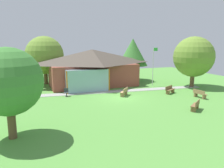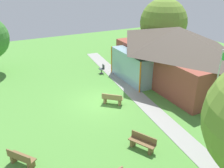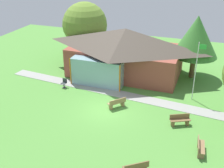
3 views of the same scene
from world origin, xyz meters
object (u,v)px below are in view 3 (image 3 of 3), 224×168
bench_rear_near_path (117,103)px  flagpole (196,69)px  bench_mid_right (180,120)px  tree_behind_pavilion_right (196,36)px  pavilion (124,51)px  bench_lawn_far_right (200,147)px  tree_behind_pavilion_left (85,25)px  bench_front_right (136,168)px  patio_chair_west (64,83)px

bench_rear_near_path → flagpole: bearing=-16.0°
bench_mid_right → tree_behind_pavilion_right: 9.96m
pavilion → tree_behind_pavilion_right: (6.63, 1.56, 1.74)m
bench_lawn_far_right → tree_behind_pavilion_left: 19.84m
bench_mid_right → bench_rear_near_path: size_ratio=1.08×
bench_front_right → bench_lawn_far_right: (3.34, 3.20, 0.00)m
bench_rear_near_path → pavilion: bearing=54.7°
flagpole → tree_behind_pavilion_left: (-12.89, 6.34, 1.09)m
pavilion → bench_lawn_far_right: (8.41, -10.43, -2.04)m
flagpole → bench_front_right: 10.89m
bench_lawn_far_right → bench_front_right: bearing=-51.4°
flagpole → bench_rear_near_path: 7.11m
tree_behind_pavilion_right → tree_behind_pavilion_left: (-12.29, 1.55, -0.27)m
tree_behind_pavilion_right → pavilion: bearing=-166.7°
bench_front_right → patio_chair_west: size_ratio=1.70×
bench_front_right → bench_lawn_far_right: size_ratio=0.95×
patio_chair_west → pavilion: bearing=-128.4°
patio_chair_west → tree_behind_pavilion_right: size_ratio=0.14×
bench_lawn_far_right → patio_chair_west: bearing=-118.8°
bench_lawn_far_right → bench_rear_near_path: bearing=-123.2°
pavilion → bench_lawn_far_right: bearing=-51.1°
bench_rear_near_path → patio_chair_west: patio_chair_west is taller
flagpole → tree_behind_pavilion_left: tree_behind_pavilion_left is taller
pavilion → flagpole: size_ratio=2.33×
pavilion → tree_behind_pavilion_left: 6.63m
pavilion → bench_front_right: bearing=-69.6°
pavilion → bench_mid_right: pavilion is taller
tree_behind_pavilion_left → bench_front_right: bearing=-57.3°
pavilion → bench_front_right: size_ratio=8.10×
bench_front_right → pavilion: bearing=73.2°
pavilion → tree_behind_pavilion_left: bearing=151.3°
bench_mid_right → patio_chair_west: size_ratio=1.78×
pavilion → bench_lawn_far_right: pavilion is taller
bench_rear_near_path → tree_behind_pavilion_right: size_ratio=0.23×
bench_rear_near_path → bench_mid_right: bearing=-57.7°
pavilion → bench_rear_near_path: pavilion is taller
bench_mid_right → bench_front_right: bearing=46.8°
bench_front_right → tree_behind_pavilion_right: (1.55, 15.19, 3.78)m
pavilion → bench_rear_near_path: bearing=-76.9°
patio_chair_west → tree_behind_pavilion_left: 8.85m
bench_rear_near_path → patio_chair_west: 6.14m
flagpole → bench_front_right: size_ratio=3.48×
flagpole → tree_behind_pavilion_left: size_ratio=0.79×
flagpole → patio_chair_west: bearing=-171.7°
tree_behind_pavilion_right → bench_mid_right: bearing=-89.2°
bench_rear_near_path → tree_behind_pavilion_left: (-7.25, 9.93, 3.51)m
pavilion → bench_front_right: 14.69m
tree_behind_pavilion_right → flagpole: bearing=-82.9°
bench_lawn_far_right → tree_behind_pavilion_right: size_ratio=0.25×
bench_front_right → bench_rear_near_path: bearing=79.9°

